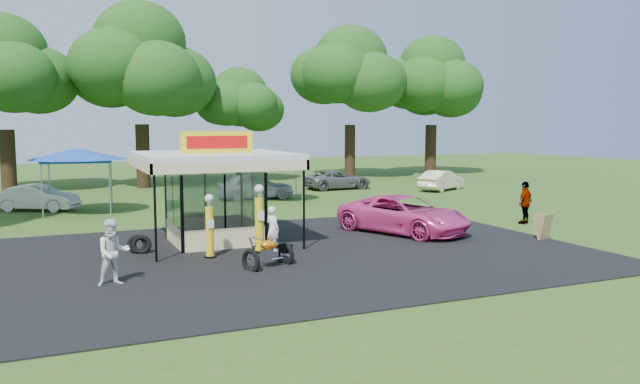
{
  "coord_description": "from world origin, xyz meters",
  "views": [
    {
      "loc": [
        -7.61,
        -17.58,
        4.41
      ],
      "look_at": [
        1.84,
        4.0,
        1.85
      ],
      "focal_mm": 35.0,
      "sensor_mm": 36.0,
      "label": 1
    }
  ],
  "objects_px": {
    "tent_west": "(77,155)",
    "spectator_west": "(113,252)",
    "gas_pump_left": "(210,228)",
    "spectator_east_b": "(525,203)",
    "gas_station_kiosk": "(214,196)",
    "kiosk_car": "(201,222)",
    "bg_car_a": "(38,198)",
    "a_frame_sign": "(543,227)",
    "gas_pump_right": "(259,220)",
    "pink_sedan": "(404,215)",
    "bg_car_c": "(255,186)",
    "tent_east": "(278,159)",
    "bg_car_d": "(338,180)",
    "motorcycle": "(271,243)",
    "bg_car_e": "(441,180)"
  },
  "relations": [
    {
      "from": "gas_station_kiosk",
      "to": "bg_car_d",
      "type": "xyz_separation_m",
      "value": [
        12.58,
        15.86,
        -1.14
      ]
    },
    {
      "from": "spectator_east_b",
      "to": "tent_east",
      "type": "relative_size",
      "value": 0.5
    },
    {
      "from": "gas_pump_left",
      "to": "bg_car_d",
      "type": "height_order",
      "value": "gas_pump_left"
    },
    {
      "from": "motorcycle",
      "to": "bg_car_e",
      "type": "xyz_separation_m",
      "value": [
        17.99,
        16.93,
        -0.1
      ]
    },
    {
      "from": "bg_car_c",
      "to": "tent_west",
      "type": "relative_size",
      "value": 0.98
    },
    {
      "from": "motorcycle",
      "to": "bg_car_d",
      "type": "bearing_deg",
      "value": 37.36
    },
    {
      "from": "gas_station_kiosk",
      "to": "gas_pump_left",
      "type": "relative_size",
      "value": 2.52
    },
    {
      "from": "kiosk_car",
      "to": "a_frame_sign",
      "type": "bearing_deg",
      "value": -119.77
    },
    {
      "from": "bg_car_a",
      "to": "tent_east",
      "type": "height_order",
      "value": "tent_east"
    },
    {
      "from": "motorcycle",
      "to": "bg_car_e",
      "type": "height_order",
      "value": "motorcycle"
    },
    {
      "from": "kiosk_car",
      "to": "pink_sedan",
      "type": "height_order",
      "value": "pink_sedan"
    },
    {
      "from": "gas_pump_right",
      "to": "gas_pump_left",
      "type": "bearing_deg",
      "value": -174.7
    },
    {
      "from": "spectator_west",
      "to": "bg_car_d",
      "type": "relative_size",
      "value": 0.4
    },
    {
      "from": "gas_pump_left",
      "to": "a_frame_sign",
      "type": "distance_m",
      "value": 12.62
    },
    {
      "from": "pink_sedan",
      "to": "bg_car_d",
      "type": "distance_m",
      "value": 17.62
    },
    {
      "from": "bg_car_c",
      "to": "spectator_west",
      "type": "bearing_deg",
      "value": 154.44
    },
    {
      "from": "spectator_west",
      "to": "bg_car_c",
      "type": "height_order",
      "value": "spectator_west"
    },
    {
      "from": "gas_pump_left",
      "to": "tent_east",
      "type": "relative_size",
      "value": 0.56
    },
    {
      "from": "bg_car_c",
      "to": "kiosk_car",
      "type": "bearing_deg",
      "value": 155.04
    },
    {
      "from": "motorcycle",
      "to": "spectator_west",
      "type": "bearing_deg",
      "value": 161.69
    },
    {
      "from": "gas_pump_left",
      "to": "spectator_east_b",
      "type": "relative_size",
      "value": 1.13
    },
    {
      "from": "gas_pump_left",
      "to": "spectator_west",
      "type": "relative_size",
      "value": 1.16
    },
    {
      "from": "bg_car_e",
      "to": "tent_west",
      "type": "height_order",
      "value": "tent_west"
    },
    {
      "from": "gas_pump_right",
      "to": "spectator_west",
      "type": "bearing_deg",
      "value": -153.39
    },
    {
      "from": "gas_station_kiosk",
      "to": "motorcycle",
      "type": "relative_size",
      "value": 2.73
    },
    {
      "from": "gas_pump_left",
      "to": "tent_east",
      "type": "xyz_separation_m",
      "value": [
        7.46,
        14.02,
        1.38
      ]
    },
    {
      "from": "gas_station_kiosk",
      "to": "bg_car_e",
      "type": "bearing_deg",
      "value": 33.54
    },
    {
      "from": "bg_car_e",
      "to": "a_frame_sign",
      "type": "bearing_deg",
      "value": 129.46
    },
    {
      "from": "a_frame_sign",
      "to": "bg_car_a",
      "type": "distance_m",
      "value": 24.47
    },
    {
      "from": "pink_sedan",
      "to": "tent_east",
      "type": "bearing_deg",
      "value": 71.09
    },
    {
      "from": "kiosk_car",
      "to": "tent_west",
      "type": "height_order",
      "value": "tent_west"
    },
    {
      "from": "bg_car_d",
      "to": "tent_east",
      "type": "relative_size",
      "value": 1.21
    },
    {
      "from": "kiosk_car",
      "to": "spectator_west",
      "type": "distance_m",
      "value": 8.22
    },
    {
      "from": "pink_sedan",
      "to": "bg_car_c",
      "type": "xyz_separation_m",
      "value": [
        -1.96,
        13.64,
        0.01
      ]
    },
    {
      "from": "bg_car_c",
      "to": "bg_car_d",
      "type": "height_order",
      "value": "bg_car_c"
    },
    {
      "from": "bg_car_a",
      "to": "gas_station_kiosk",
      "type": "bearing_deg",
      "value": -126.13
    },
    {
      "from": "tent_west",
      "to": "spectator_west",
      "type": "bearing_deg",
      "value": -89.37
    },
    {
      "from": "a_frame_sign",
      "to": "tent_east",
      "type": "xyz_separation_m",
      "value": [
        -5.01,
        15.91,
        1.88
      ]
    },
    {
      "from": "gas_pump_left",
      "to": "spectator_west",
      "type": "xyz_separation_m",
      "value": [
        -3.26,
        -2.35,
        -0.11
      ]
    },
    {
      "from": "a_frame_sign",
      "to": "spectator_east_b",
      "type": "height_order",
      "value": "spectator_east_b"
    },
    {
      "from": "gas_pump_left",
      "to": "bg_car_e",
      "type": "relative_size",
      "value": 0.52
    },
    {
      "from": "bg_car_c",
      "to": "bg_car_d",
      "type": "relative_size",
      "value": 0.99
    },
    {
      "from": "gas_station_kiosk",
      "to": "kiosk_car",
      "type": "relative_size",
      "value": 1.92
    },
    {
      "from": "motorcycle",
      "to": "spectator_west",
      "type": "distance_m",
      "value": 4.7
    },
    {
      "from": "gas_station_kiosk",
      "to": "a_frame_sign",
      "type": "relative_size",
      "value": 5.21
    },
    {
      "from": "gas_pump_left",
      "to": "tent_west",
      "type": "bearing_deg",
      "value": 104.76
    },
    {
      "from": "gas_pump_right",
      "to": "bg_car_a",
      "type": "height_order",
      "value": "gas_pump_right"
    },
    {
      "from": "spectator_west",
      "to": "bg_car_a",
      "type": "distance_m",
      "value": 17.37
    },
    {
      "from": "bg_car_c",
      "to": "bg_car_d",
      "type": "bearing_deg",
      "value": -61.79
    },
    {
      "from": "gas_station_kiosk",
      "to": "tent_east",
      "type": "distance_m",
      "value": 13.26
    }
  ]
}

